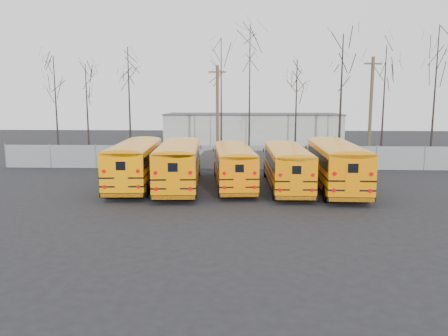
{
  "coord_description": "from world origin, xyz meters",
  "views": [
    {
      "loc": [
        0.66,
        -24.97,
        5.85
      ],
      "look_at": [
        -0.46,
        2.21,
        1.6
      ],
      "focal_mm": 35.0,
      "sensor_mm": 36.0,
      "label": 1
    }
  ],
  "objects_px": {
    "bus_a": "(136,160)",
    "bus_e": "(336,161)",
    "bus_b": "(179,161)",
    "bus_d": "(287,164)",
    "utility_pole_left": "(217,114)",
    "utility_pole_right": "(371,108)",
    "bus_c": "(234,162)"
  },
  "relations": [
    {
      "from": "bus_b",
      "to": "bus_c",
      "type": "relative_size",
      "value": 1.09
    },
    {
      "from": "bus_b",
      "to": "bus_e",
      "type": "bearing_deg",
      "value": -4.6
    },
    {
      "from": "utility_pole_right",
      "to": "bus_b",
      "type": "bearing_deg",
      "value": -152.18
    },
    {
      "from": "utility_pole_right",
      "to": "bus_c",
      "type": "bearing_deg",
      "value": -146.2
    },
    {
      "from": "bus_e",
      "to": "bus_c",
      "type": "bearing_deg",
      "value": 176.44
    },
    {
      "from": "bus_b",
      "to": "utility_pole_left",
      "type": "bearing_deg",
      "value": 75.95
    },
    {
      "from": "bus_d",
      "to": "bus_c",
      "type": "bearing_deg",
      "value": 169.89
    },
    {
      "from": "bus_a",
      "to": "bus_c",
      "type": "xyz_separation_m",
      "value": [
        6.65,
        0.1,
        -0.15
      ]
    },
    {
      "from": "bus_a",
      "to": "utility_pole_right",
      "type": "relative_size",
      "value": 1.14
    },
    {
      "from": "bus_d",
      "to": "utility_pole_left",
      "type": "xyz_separation_m",
      "value": [
        -5.22,
        11.32,
        2.88
      ]
    },
    {
      "from": "bus_a",
      "to": "bus_b",
      "type": "distance_m",
      "value": 3.06
    },
    {
      "from": "bus_b",
      "to": "bus_d",
      "type": "height_order",
      "value": "bus_b"
    },
    {
      "from": "bus_b",
      "to": "utility_pole_right",
      "type": "height_order",
      "value": "utility_pole_right"
    },
    {
      "from": "bus_c",
      "to": "bus_d",
      "type": "bearing_deg",
      "value": -14.68
    },
    {
      "from": "bus_a",
      "to": "bus_d",
      "type": "relative_size",
      "value": 1.08
    },
    {
      "from": "bus_a",
      "to": "bus_e",
      "type": "xyz_separation_m",
      "value": [
        13.35,
        -0.5,
        0.04
      ]
    },
    {
      "from": "utility_pole_left",
      "to": "bus_e",
      "type": "bearing_deg",
      "value": -61.04
    },
    {
      "from": "utility_pole_left",
      "to": "bus_a",
      "type": "bearing_deg",
      "value": -122.12
    },
    {
      "from": "bus_c",
      "to": "utility_pole_right",
      "type": "height_order",
      "value": "utility_pole_right"
    },
    {
      "from": "utility_pole_right",
      "to": "bus_a",
      "type": "bearing_deg",
      "value": -157.75
    },
    {
      "from": "bus_c",
      "to": "bus_e",
      "type": "xyz_separation_m",
      "value": [
        6.7,
        -0.6,
        0.19
      ]
    },
    {
      "from": "bus_a",
      "to": "bus_c",
      "type": "height_order",
      "value": "bus_a"
    },
    {
      "from": "bus_a",
      "to": "bus_b",
      "type": "height_order",
      "value": "bus_b"
    },
    {
      "from": "bus_a",
      "to": "bus_e",
      "type": "height_order",
      "value": "bus_e"
    },
    {
      "from": "utility_pole_left",
      "to": "utility_pole_right",
      "type": "height_order",
      "value": "utility_pole_right"
    },
    {
      "from": "bus_b",
      "to": "bus_e",
      "type": "xyz_separation_m",
      "value": [
        10.33,
        -0.05,
        0.03
      ]
    },
    {
      "from": "bus_d",
      "to": "utility_pole_left",
      "type": "relative_size",
      "value": 1.17
    },
    {
      "from": "bus_c",
      "to": "bus_b",
      "type": "bearing_deg",
      "value": -176.87
    },
    {
      "from": "bus_d",
      "to": "bus_e",
      "type": "height_order",
      "value": "bus_e"
    },
    {
      "from": "bus_b",
      "to": "utility_pole_right",
      "type": "relative_size",
      "value": 1.15
    },
    {
      "from": "bus_b",
      "to": "utility_pole_left",
      "type": "xyz_separation_m",
      "value": [
        1.94,
        11.29,
        2.75
      ]
    },
    {
      "from": "bus_a",
      "to": "bus_e",
      "type": "distance_m",
      "value": 13.36
    }
  ]
}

